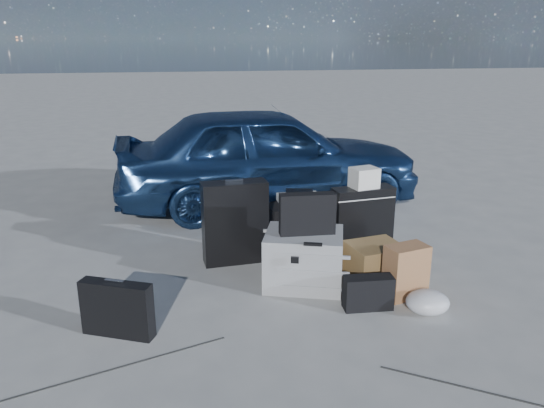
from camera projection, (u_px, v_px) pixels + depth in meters
The scene contains 15 objects.
ground at pixel (310, 312), 3.88m from camera, with size 60.00×60.00×0.00m, color #A3A39E.
car at pixel (267, 156), 6.22m from camera, with size 1.41×3.51×1.20m, color #2A4D84.
pelican_case at pixel (304, 259), 4.26m from camera, with size 0.61×0.50×0.44m, color #95979A.
laptop_bag at pixel (307, 214), 4.13m from camera, with size 0.44×0.11×0.33m, color black.
briefcase at pixel (117, 309), 3.53m from camera, with size 0.50×0.11×0.39m, color black.
suitcase_left at pixel (235, 222), 4.67m from camera, with size 0.57×0.20×0.74m, color black.
suitcase_right at pixel (362, 223), 4.77m from camera, with size 0.55×0.20×0.66m, color black.
white_carton at pixel (364, 178), 4.66m from camera, with size 0.22×0.18×0.18m, color silver.
duffel_bag at pixel (301, 220), 5.29m from camera, with size 0.73×0.31×0.36m, color black.
flat_box_white at pixel (300, 199), 5.22m from camera, with size 0.41×0.31×0.07m, color silver.
flat_box_black at pixel (299, 194), 5.18m from camera, with size 0.27×0.19×0.06m, color black.
kraft_bag at pixel (406, 271), 4.06m from camera, with size 0.31×0.19×0.42m, color olive.
cardboard_box at pixel (375, 262), 4.36m from camera, with size 0.42×0.36×0.31m, color olive.
plastic_bag at pixel (427, 302), 3.84m from camera, with size 0.32×0.27×0.17m, color silver.
messenger_bag at pixel (368, 293), 3.90m from camera, with size 0.36×0.14×0.25m, color black.
Camera 1 is at (-0.94, -3.35, 1.92)m, focal length 35.00 mm.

